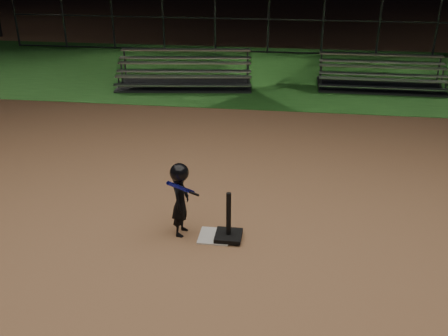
# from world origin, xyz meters

# --- Properties ---
(ground) EXTENTS (80.00, 80.00, 0.00)m
(ground) POSITION_xyz_m (0.00, 0.00, 0.00)
(ground) COLOR #926442
(ground) RESTS_ON ground
(grass_strip) EXTENTS (60.00, 8.00, 0.01)m
(grass_strip) POSITION_xyz_m (0.00, 10.00, 0.01)
(grass_strip) COLOR #1E501A
(grass_strip) RESTS_ON ground
(home_plate) EXTENTS (0.45, 0.45, 0.02)m
(home_plate) POSITION_xyz_m (0.00, 0.00, 0.01)
(home_plate) COLOR beige
(home_plate) RESTS_ON ground
(batting_tee) EXTENTS (0.38, 0.38, 0.72)m
(batting_tee) POSITION_xyz_m (0.21, -0.02, 0.15)
(batting_tee) COLOR black
(batting_tee) RESTS_ON home_plate
(child_batter) EXTENTS (0.42, 0.57, 1.12)m
(child_batter) POSITION_xyz_m (-0.50, 0.04, 0.59)
(child_batter) COLOR black
(child_batter) RESTS_ON ground
(bleacher_left) EXTENTS (4.07, 2.35, 0.95)m
(bleacher_left) POSITION_xyz_m (-2.15, 8.10, 0.20)
(bleacher_left) COLOR #BCBCC1
(bleacher_left) RESTS_ON ground
(bleacher_right) EXTENTS (3.56, 1.75, 0.87)m
(bleacher_right) POSITION_xyz_m (3.52, 8.61, 0.18)
(bleacher_right) COLOR #A9AAAE
(bleacher_right) RESTS_ON ground
(backstop_fence) EXTENTS (20.08, 0.08, 2.50)m
(backstop_fence) POSITION_xyz_m (0.00, 13.00, 1.25)
(backstop_fence) COLOR #38383D
(backstop_fence) RESTS_ON ground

